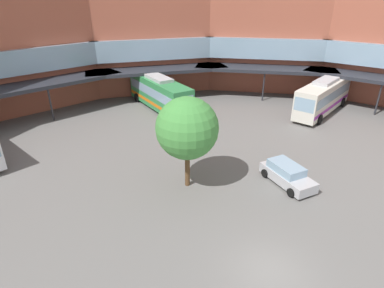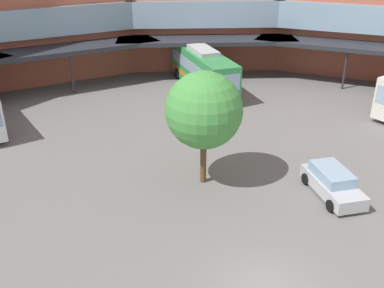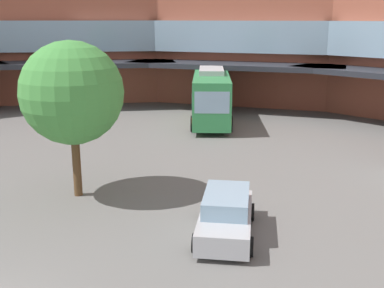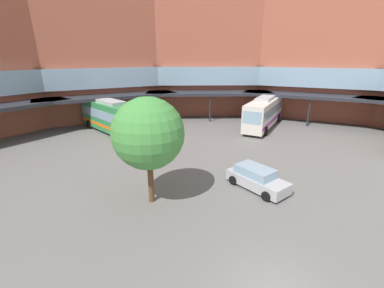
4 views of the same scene
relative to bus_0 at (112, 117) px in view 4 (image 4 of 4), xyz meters
name	(u,v)px [view 4 (image 4 of 4)]	position (x,y,z in m)	size (l,w,h in m)	color
station_building	(121,55)	(0.66, -4.21, 6.96)	(78.32, 41.57, 18.82)	#AD5942
bus_0	(112,117)	(0.00, 0.00, 0.00)	(5.67, 11.81, 3.93)	#338C4C
bus_3	(264,112)	(17.88, -6.46, 0.00)	(10.67, 8.29, 3.94)	silver
parked_car	(257,178)	(5.89, -18.94, -1.25)	(2.62, 4.65, 1.53)	#B7B7BC
plaza_tree	(148,134)	(-1.24, -17.15, 2.55)	(4.35, 4.35, 6.72)	brown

